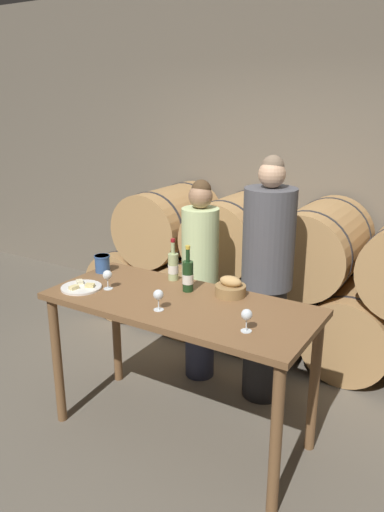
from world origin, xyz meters
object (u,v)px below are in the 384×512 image
(person_left, at_px, (200,279))
(wine_glass_center, at_px, (247,316))
(tasting_table, at_px, (180,320))
(wine_glass_far_left, at_px, (107,276))
(wine_glass_left, at_px, (158,296))
(wine_bottle_red, at_px, (188,276))
(cheese_plate, at_px, (81,287))
(bread_basket, at_px, (230,288))
(blue_crock, at_px, (102,263))
(wine_bottle_white, at_px, (173,266))
(person_right, at_px, (267,282))

(person_left, distance_m, wine_glass_center, 1.21)
(tasting_table, height_order, wine_glass_far_left, wine_glass_far_left)
(wine_glass_left, bearing_deg, wine_glass_center, 1.63)
(wine_bottle_red, height_order, wine_glass_center, wine_bottle_red)
(tasting_table, relative_size, cheese_plate, 6.40)
(person_left, height_order, bread_basket, person_left)
(wine_glass_far_left, relative_size, wine_glass_center, 1.00)
(blue_crock, relative_size, wine_glass_center, 0.96)
(person_left, height_order, cheese_plate, person_left)
(person_left, distance_m, wine_glass_far_left, 0.85)
(blue_crock, distance_m, cheese_plate, 0.34)
(wine_bottle_white, height_order, wine_glass_left, wine_bottle_white)
(cheese_plate, xyz_separation_m, wine_glass_far_left, (0.15, 0.09, 0.08))
(person_left, height_order, wine_bottle_white, person_left)
(wine_bottle_red, distance_m, bread_basket, 0.28)
(person_left, bearing_deg, tasting_table, -69.10)
(tasting_table, distance_m, wine_bottle_red, 0.29)
(person_right, distance_m, blue_crock, 1.17)
(tasting_table, xyz_separation_m, blue_crock, (-0.76, 0.16, 0.20))
(person_left, height_order, wine_glass_far_left, person_left)
(person_right, height_order, cheese_plate, person_right)
(wine_bottle_red, distance_m, wine_glass_left, 0.35)
(wine_glass_far_left, bearing_deg, wine_bottle_red, 27.74)
(wine_bottle_red, bearing_deg, blue_crock, -179.44)
(person_right, height_order, blue_crock, person_right)
(wine_glass_left, bearing_deg, tasting_table, 80.03)
(cheese_plate, bearing_deg, wine_bottle_white, 47.08)
(tasting_table, distance_m, person_left, 0.76)
(tasting_table, height_order, cheese_plate, cheese_plate)
(tasting_table, xyz_separation_m, wine_glass_center, (0.53, -0.16, 0.22))
(wine_glass_far_left, height_order, wine_glass_center, same)
(person_right, relative_size, wine_glass_center, 14.01)
(person_left, bearing_deg, cheese_plate, -114.20)
(tasting_table, relative_size, wine_glass_left, 13.21)
(wine_bottle_white, bearing_deg, cheese_plate, -132.92)
(wine_glass_left, relative_size, wine_glass_center, 1.00)
(cheese_plate, xyz_separation_m, wine_glass_center, (1.19, -0.00, 0.08))
(blue_crock, bearing_deg, wine_glass_far_left, -43.17)
(tasting_table, relative_size, wine_bottle_red, 5.55)
(wine_glass_far_left, distance_m, wine_glass_left, 0.49)
(tasting_table, bearing_deg, wine_bottle_red, 104.79)
(person_right, bearing_deg, cheese_plate, -137.13)
(wine_bottle_white, xyz_separation_m, bread_basket, (0.46, -0.05, -0.05))
(person_left, bearing_deg, wine_glass_center, -47.48)
(tasting_table, bearing_deg, cheese_plate, -166.50)
(wine_bottle_red, height_order, wine_glass_left, wine_bottle_red)
(person_right, relative_size, wine_bottle_white, 6.17)
(person_right, bearing_deg, wine_bottle_red, -120.56)
(cheese_plate, xyz_separation_m, wine_glass_left, (0.63, -0.02, 0.08))
(wine_bottle_white, distance_m, wine_glass_center, 0.89)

